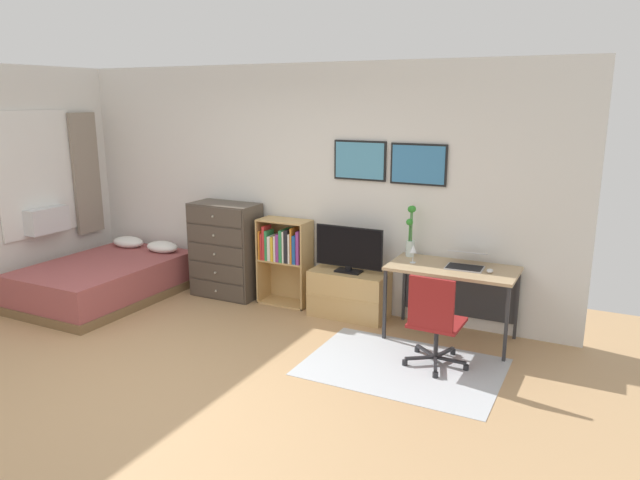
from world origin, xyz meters
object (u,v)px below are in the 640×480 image
at_px(bookshelf, 284,253).
at_px(bamboo_vase, 411,233).
at_px(office_chair, 434,319).
at_px(wine_glass, 413,250).
at_px(computer_mouse, 490,271).
at_px(dresser, 226,250).
at_px(tv_stand, 349,294).
at_px(desk, 454,278).
at_px(bed, 106,279).
at_px(laptop, 466,260).
at_px(television, 349,250).

distance_m(bookshelf, bamboo_vase, 1.52).
distance_m(office_chair, wine_glass, 0.91).
bearing_deg(computer_mouse, office_chair, -115.08).
xyz_separation_m(office_chair, bamboo_vase, (-0.54, 0.91, 0.53)).
bearing_deg(computer_mouse, bookshelf, 175.43).
xyz_separation_m(dresser, tv_stand, (1.61, 0.02, -0.31)).
bearing_deg(bamboo_vase, desk, -13.53).
bearing_deg(bed, tv_stand, 14.91).
distance_m(bed, computer_mouse, 4.40).
bearing_deg(dresser, computer_mouse, -2.39).
bearing_deg(desk, bamboo_vase, 166.47).
height_order(bookshelf, laptop, bookshelf).
relative_size(bookshelf, laptop, 2.53).
bearing_deg(bamboo_vase, bed, -166.44).
xyz_separation_m(bed, tv_stand, (2.83, 0.75, 0.02)).
bearing_deg(office_chair, wine_glass, 123.69).
xyz_separation_m(television, bamboo_vase, (0.64, 0.10, 0.23)).
xyz_separation_m(bookshelf, tv_stand, (0.83, -0.04, -0.35)).
relative_size(desk, laptop, 3.11).
bearing_deg(computer_mouse, wine_glass, -179.65).
bearing_deg(dresser, office_chair, -16.30).
relative_size(tv_stand, computer_mouse, 8.12).
bearing_deg(wine_glass, tv_stand, 168.76).
bearing_deg(office_chair, bookshelf, 158.09).
distance_m(desk, bamboo_vase, 0.64).
relative_size(desk, bamboo_vase, 2.30).
relative_size(dresser, computer_mouse, 10.85).
xyz_separation_m(bookshelf, television, (0.83, -0.06, 0.15)).
xyz_separation_m(dresser, laptop, (2.86, -0.03, 0.24)).
bearing_deg(wine_glass, computer_mouse, 0.35).
height_order(laptop, computer_mouse, laptop).
height_order(office_chair, laptop, laptop).
bearing_deg(wine_glass, bed, -170.41).
xyz_separation_m(bed, computer_mouse, (4.33, 0.61, 0.53)).
bearing_deg(tv_stand, bookshelf, 177.12).
xyz_separation_m(tv_stand, television, (0.00, -0.02, 0.50)).
bearing_deg(tv_stand, television, -90.00).
distance_m(desk, wine_glass, 0.49).
xyz_separation_m(bookshelf, computer_mouse, (2.33, -0.19, 0.15)).
bearing_deg(television, bamboo_vase, 9.29).
bearing_deg(office_chair, desk, 94.02).
distance_m(television, laptop, 1.25).
bearing_deg(desk, office_chair, -87.49).
xyz_separation_m(dresser, bamboo_vase, (2.25, 0.10, 0.42)).
bearing_deg(television, computer_mouse, -4.66).
xyz_separation_m(tv_stand, bamboo_vase, (0.64, 0.08, 0.73)).
bearing_deg(bookshelf, laptop, -2.36).
bearing_deg(laptop, desk, 174.56).
relative_size(bookshelf, desk, 0.81).
relative_size(dresser, desk, 0.93).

